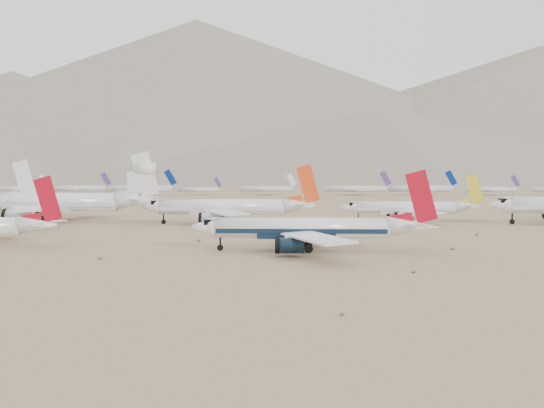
{
  "coord_description": "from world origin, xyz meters",
  "views": [
    {
      "loc": [
        -8.35,
        -124.18,
        16.01
      ],
      "look_at": [
        -14.71,
        47.59,
        7.0
      ],
      "focal_mm": 40.0,
      "sensor_mm": 36.0,
      "label": 1
    }
  ],
  "objects": [
    {
      "name": "row2_orange_tail",
      "position": [
        -28.44,
        61.27,
        5.19
      ],
      "size": [
        51.87,
        50.74,
        18.5
      ],
      "color": "white",
      "rests_on": "ground"
    },
    {
      "name": "row2_white_trijet",
      "position": [
        -84.74,
        65.33,
        6.61
      ],
      "size": [
        64.42,
        62.96,
        22.83
      ],
      "color": "white",
      "rests_on": "ground"
    },
    {
      "name": "row2_gold_tail",
      "position": [
        29.81,
        74.86,
        4.34
      ],
      "size": [
        43.61,
        42.65,
        15.53
      ],
      "color": "white",
      "rests_on": "ground"
    },
    {
      "name": "mountain_range",
      "position": [
        70.18,
        1648.01,
        190.32
      ],
      "size": [
        7354.0,
        3024.0,
        470.0
      ],
      "color": "slate",
      "rests_on": "ground"
    },
    {
      "name": "desert_scrub",
      "position": [
        -20.73,
        -21.89,
        0.28
      ],
      "size": [
        233.6,
        121.67,
        0.63
      ],
      "color": "brown",
      "rests_on": "ground"
    },
    {
      "name": "main_airliner",
      "position": [
        -4.84,
        -1.65,
        4.57
      ],
      "size": [
        47.1,
        46.0,
        16.62
      ],
      "color": "white",
      "rests_on": "ground"
    },
    {
      "name": "distant_storage_row",
      "position": [
        22.55,
        302.14,
        4.44
      ],
      "size": [
        610.33,
        54.85,
        15.96
      ],
      "color": "silver",
      "rests_on": "ground"
    },
    {
      "name": "ground",
      "position": [
        0.0,
        0.0,
        0.0
      ],
      "size": [
        7000.0,
        7000.0,
        0.0
      ],
      "primitive_type": "plane",
      "color": "#866C4E",
      "rests_on": "ground"
    }
  ]
}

